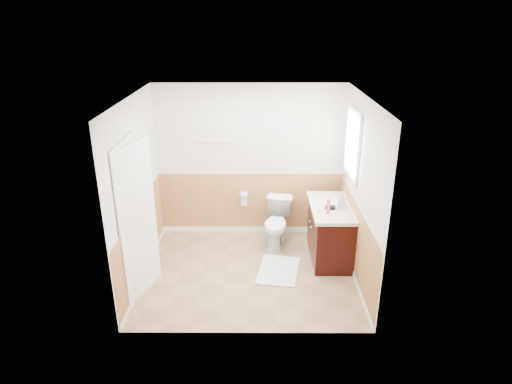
{
  "coord_description": "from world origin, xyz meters",
  "views": [
    {
      "loc": [
        0.12,
        -5.47,
        3.46
      ],
      "look_at": [
        0.1,
        0.25,
        1.15
      ],
      "focal_mm": 31.02,
      "sensor_mm": 36.0,
      "label": 1
    }
  ],
  "objects_px": {
    "vanity_cabinet": "(330,233)",
    "bath_mat": "(278,270)",
    "toilet": "(277,224)",
    "soap_dispenser": "(342,202)",
    "lotion_bottle": "(328,206)"
  },
  "relations": [
    {
      "from": "bath_mat",
      "to": "soap_dispenser",
      "type": "relative_size",
      "value": 3.86
    },
    {
      "from": "bath_mat",
      "to": "soap_dispenser",
      "type": "bearing_deg",
      "value": 20.08
    },
    {
      "from": "vanity_cabinet",
      "to": "bath_mat",
      "type": "bearing_deg",
      "value": -152.54
    },
    {
      "from": "lotion_bottle",
      "to": "soap_dispenser",
      "type": "xyz_separation_m",
      "value": [
        0.22,
        0.19,
        -0.01
      ]
    },
    {
      "from": "toilet",
      "to": "bath_mat",
      "type": "height_order",
      "value": "toilet"
    },
    {
      "from": "lotion_bottle",
      "to": "soap_dispenser",
      "type": "height_order",
      "value": "lotion_bottle"
    },
    {
      "from": "toilet",
      "to": "vanity_cabinet",
      "type": "xyz_separation_m",
      "value": [
        0.79,
        -0.38,
        0.02
      ]
    },
    {
      "from": "toilet",
      "to": "soap_dispenser",
      "type": "bearing_deg",
      "value": -16.35
    },
    {
      "from": "lotion_bottle",
      "to": "bath_mat",
      "type": "bearing_deg",
      "value": -168.43
    },
    {
      "from": "vanity_cabinet",
      "to": "soap_dispenser",
      "type": "distance_m",
      "value": 0.57
    },
    {
      "from": "vanity_cabinet",
      "to": "soap_dispenser",
      "type": "relative_size",
      "value": 5.31
    },
    {
      "from": "toilet",
      "to": "soap_dispenser",
      "type": "relative_size",
      "value": 3.62
    },
    {
      "from": "bath_mat",
      "to": "lotion_bottle",
      "type": "xyz_separation_m",
      "value": [
        0.69,
        0.14,
        0.95
      ]
    },
    {
      "from": "toilet",
      "to": "bath_mat",
      "type": "bearing_deg",
      "value": -79.75
    },
    {
      "from": "toilet",
      "to": "lotion_bottle",
      "type": "relative_size",
      "value": 3.41
    }
  ]
}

